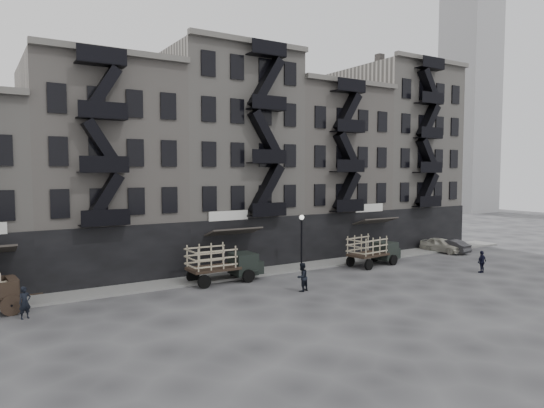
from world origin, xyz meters
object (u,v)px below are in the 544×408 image
car_far (450,246)px  policeman (482,262)px  stake_truck_west (223,261)px  stake_truck_east (374,248)px  pedestrian_west (25,303)px  pedestrian_mid (302,277)px  car_east (441,245)px

car_far → policeman: policeman is taller
stake_truck_west → stake_truck_east: (12.84, -1.15, -0.09)m
pedestrian_west → stake_truck_west: bearing=-10.3°
stake_truck_west → policeman: stake_truck_west is taller
pedestrian_west → policeman: size_ratio=1.02×
stake_truck_west → stake_truck_east: 12.89m
pedestrian_west → car_far: bearing=-16.8°
pedestrian_mid → policeman: pedestrian_mid is taller
stake_truck_east → pedestrian_mid: bearing=-166.5°
car_far → pedestrian_mid: bearing=8.8°
stake_truck_east → policeman: bearing=-59.4°
car_east → pedestrian_mid: (-19.53, -5.02, 0.22)m
stake_truck_west → pedestrian_west: 12.48m
stake_truck_east → car_far: 10.39m
car_far → pedestrian_mid: pedestrian_mid is taller
car_east → pedestrian_west: 35.03m
car_far → pedestrian_west: pedestrian_west is taller
stake_truck_east → policeman: stake_truck_east is taller
car_far → pedestrian_west: 35.50m
car_east → policeman: bearing=-129.2°
stake_truck_west → car_far: (23.16, -0.37, -0.88)m
pedestrian_west → stake_truck_east: bearing=-17.5°
stake_truck_east → pedestrian_west: stake_truck_east is taller
policeman → stake_truck_east: bearing=-54.0°
car_far → pedestrian_west: size_ratio=2.22×
policeman → car_east: bearing=-124.9°
stake_truck_east → pedestrian_mid: size_ratio=2.80×
car_far → policeman: size_ratio=2.27×
pedestrian_west → policeman: pedestrian_west is taller
car_far → pedestrian_mid: size_ratio=2.06×
stake_truck_west → pedestrian_west: bearing=-170.3°
car_east → stake_truck_west: bearing=174.0°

